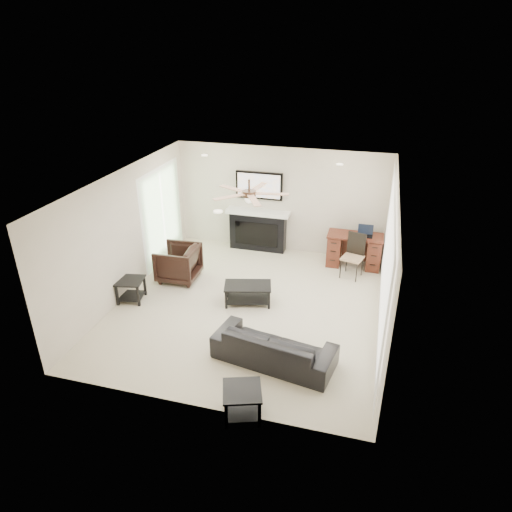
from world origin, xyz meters
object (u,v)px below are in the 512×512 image
at_px(sofa, 274,347).
at_px(coffee_table, 248,294).
at_px(desk, 354,250).
at_px(fireplace_unit, 258,212).
at_px(armchair, 178,263).

xyz_separation_m(sofa, coffee_table, (-0.90, 1.60, -0.08)).
bearing_deg(desk, coffee_table, -130.53).
height_order(sofa, fireplace_unit, fireplace_unit).
distance_m(sofa, desk, 3.90).
relative_size(sofa, desk, 1.59).
distance_m(coffee_table, desk, 2.87).
relative_size(sofa, coffee_table, 2.16).
relative_size(armchair, desk, 0.69).
bearing_deg(coffee_table, sofa, -75.19).
bearing_deg(desk, armchair, -155.45).
xyz_separation_m(coffee_table, fireplace_unit, (-0.47, 2.47, 0.75)).
bearing_deg(fireplace_unit, desk, -7.24).
relative_size(coffee_table, fireplace_unit, 0.47).
bearing_deg(fireplace_unit, sofa, -71.44).
bearing_deg(fireplace_unit, armchair, -122.68).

